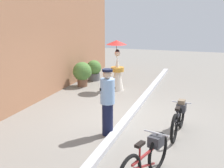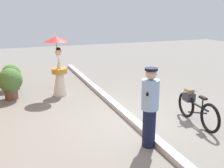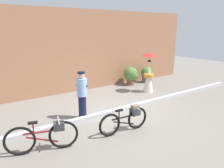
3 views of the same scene
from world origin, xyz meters
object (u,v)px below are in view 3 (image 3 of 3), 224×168
object	(u,v)px
bicycle_near_officer	(126,119)
bicycle_far_side	(45,136)
person_with_parasol	(149,73)
potted_plant_small	(147,74)
person_officer	(82,94)
potted_plant_by_door	(131,75)

from	to	relation	value
bicycle_near_officer	bicycle_far_side	world-z (taller)	bicycle_far_side
bicycle_far_side	person_with_parasol	size ratio (longest dim) A/B	0.91
potted_plant_small	person_officer	bearing A→B (deg)	-155.00
bicycle_far_side	potted_plant_small	size ratio (longest dim) A/B	1.96
person_officer	person_with_parasol	bearing A→B (deg)	14.40
potted_plant_by_door	person_officer	bearing A→B (deg)	-148.98
bicycle_near_officer	potted_plant_small	bearing A→B (deg)	41.12
bicycle_near_officer	potted_plant_small	xyz separation A→B (m)	(4.64, 4.05, 0.06)
potted_plant_by_door	bicycle_far_side	bearing A→B (deg)	-146.95
bicycle_far_side	bicycle_near_officer	bearing A→B (deg)	-7.67
potted_plant_by_door	potted_plant_small	bearing A→B (deg)	-2.19
bicycle_near_officer	potted_plant_by_door	distance (m)	5.41
potted_plant_small	bicycle_far_side	bearing A→B (deg)	-151.62
bicycle_near_officer	potted_plant_by_door	bearing A→B (deg)	49.22
bicycle_near_officer	person_officer	distance (m)	1.77
potted_plant_by_door	potted_plant_small	size ratio (longest dim) A/B	1.11
bicycle_near_officer	person_officer	bearing A→B (deg)	111.00
potted_plant_by_door	potted_plant_small	distance (m)	1.11
person_with_parasol	potted_plant_small	bearing A→B (deg)	48.84
bicycle_near_officer	person_with_parasol	size ratio (longest dim) A/B	0.88
potted_plant_small	person_with_parasol	bearing A→B (deg)	-131.16
person_officer	person_with_parasol	world-z (taller)	person_with_parasol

